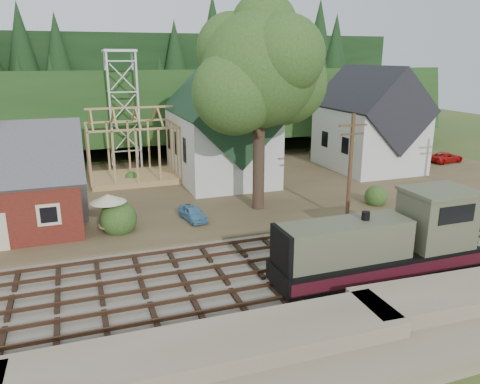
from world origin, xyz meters
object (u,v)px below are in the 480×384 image
object	(u,v)px
car_red	(446,157)
patio_set	(108,200)
locomotive	(386,244)
car_blue	(193,213)

from	to	relation	value
car_red	patio_set	bearing A→B (deg)	97.29
locomotive	car_red	xyz separation A→B (m)	(23.84, 21.30, -1.20)
locomotive	car_blue	size ratio (longest dim) A/B	3.68
patio_set	locomotive	bearing A→B (deg)	-40.61
locomotive	car_red	bearing A→B (deg)	41.77
car_blue	car_red	distance (m)	32.82
locomotive	car_blue	xyz separation A→B (m)	(-7.65, 12.04, -1.23)
patio_set	car_red	bearing A→B (deg)	14.60
car_red	car_blue	bearing A→B (deg)	99.07
locomotive	patio_set	xyz separation A→B (m)	(-13.50, 11.57, 0.49)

